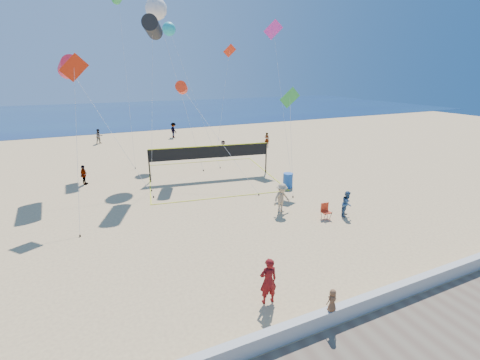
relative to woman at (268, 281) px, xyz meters
name	(u,v)px	position (x,y,z in m)	size (l,w,h in m)	color
ground	(287,272)	(1.60, 1.23, -0.89)	(120.00, 120.00, 0.00)	#D9B57A
ocean	(127,112)	(1.60, 63.23, -0.87)	(140.00, 50.00, 0.03)	navy
seawall	(337,314)	(1.60, -1.77, -0.59)	(32.00, 0.30, 0.60)	#B0B0AB
woman	(268,281)	(0.00, 0.00, 0.00)	(0.65, 0.42, 1.77)	#620D0E
toddler	(332,300)	(1.29, -1.82, 0.10)	(0.38, 0.25, 0.77)	brown
bystander_a	(347,204)	(7.67, 4.60, -0.15)	(0.72, 0.56, 1.48)	#305178
bystander_b	(282,198)	(4.51, 6.53, 0.00)	(1.14, 0.66, 1.77)	tan
far_person_0	(84,175)	(-6.06, 16.72, -0.16)	(0.85, 0.36, 1.46)	gray
far_person_1	(223,148)	(6.48, 20.88, -0.16)	(1.35, 0.43, 1.45)	gray
far_person_2	(267,139)	(12.43, 22.68, -0.13)	(0.55, 0.36, 1.52)	gray
far_person_3	(99,136)	(-4.59, 31.79, -0.05)	(0.81, 0.63, 1.68)	gray
far_person_4	(174,130)	(4.11, 31.89, 0.05)	(1.21, 0.69, 1.87)	gray
camp_chair	(325,210)	(6.35, 4.81, -0.39)	(0.51, 0.62, 0.98)	red
trash_barrel	(288,180)	(7.22, 10.08, -0.37)	(0.69, 0.69, 1.03)	#194EA6
volleyball_net	(210,156)	(2.98, 14.62, 0.84)	(10.66, 10.54, 2.51)	black
kite_0	(69,67)	(-5.92, 17.21, 7.26)	(4.84, 6.76, 8.92)	red
kite_1	(153,28)	(-0.31, 16.45, 9.88)	(2.48, 4.62, 11.49)	black
kite_2	(182,88)	(1.48, 16.34, 5.84)	(3.85, 7.96, 7.28)	#FF3414
kite_3	(74,77)	(-5.52, 12.45, 6.71)	(1.59, 4.80, 8.85)	red
kite_4	(290,103)	(7.68, 11.02, 4.93)	(2.09, 3.16, 6.90)	green
kite_5	(274,38)	(10.55, 18.48, 9.84)	(3.09, 8.02, 12.29)	#E633A8
kite_6	(156,9)	(0.77, 20.22, 11.70)	(3.12, 4.78, 13.43)	silver
kite_7	(169,29)	(2.50, 23.76, 10.70)	(2.84, 7.98, 12.20)	#1EA5B1
kite_9	(229,58)	(9.60, 26.72, 8.46)	(4.49, 5.67, 10.85)	#FF3414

